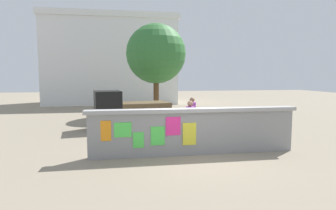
# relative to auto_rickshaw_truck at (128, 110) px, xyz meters

# --- Properties ---
(ground) EXTENTS (60.00, 60.00, 0.00)m
(ground) POSITION_rel_auto_rickshaw_truck_xyz_m (1.98, 2.92, -0.90)
(ground) COLOR gray
(poster_wall) EXTENTS (6.95, 0.42, 1.51)m
(poster_wall) POSITION_rel_auto_rickshaw_truck_xyz_m (1.98, -5.08, -0.12)
(poster_wall) COLOR gray
(poster_wall) RESTS_ON ground
(auto_rickshaw_truck) EXTENTS (3.78, 2.02, 1.85)m
(auto_rickshaw_truck) POSITION_rel_auto_rickshaw_truck_xyz_m (0.00, 0.00, 0.00)
(auto_rickshaw_truck) COLOR black
(auto_rickshaw_truck) RESTS_ON ground
(motorcycle) EXTENTS (1.89, 0.63, 0.87)m
(motorcycle) POSITION_rel_auto_rickshaw_truck_xyz_m (4.14, -0.89, -0.44)
(motorcycle) COLOR black
(motorcycle) RESTS_ON ground
(bicycle_near) EXTENTS (1.71, 0.44, 0.95)m
(bicycle_near) POSITION_rel_auto_rickshaw_truck_xyz_m (0.67, -3.19, -0.54)
(bicycle_near) COLOR black
(bicycle_near) RESTS_ON ground
(bicycle_far) EXTENTS (1.70, 0.44, 0.95)m
(bicycle_far) POSITION_rel_auto_rickshaw_truck_xyz_m (3.75, -3.69, -0.54)
(bicycle_far) COLOR black
(bicycle_far) RESTS_ON ground
(person_walking) EXTENTS (0.39, 0.39, 1.62)m
(person_walking) POSITION_rel_auto_rickshaw_truck_xyz_m (2.23, -3.51, 0.09)
(person_walking) COLOR #D83F72
(person_walking) RESTS_ON ground
(person_bystander) EXTENTS (0.48, 0.48, 1.62)m
(person_bystander) POSITION_rel_auto_rickshaw_truck_xyz_m (2.73, -1.87, 0.09)
(person_bystander) COLOR #BF6626
(person_bystander) RESTS_ON ground
(tree_roadside) EXTENTS (3.89, 3.89, 5.94)m
(tree_roadside) POSITION_rel_auto_rickshaw_truck_xyz_m (1.98, 4.72, 3.08)
(tree_roadside) COLOR brown
(tree_roadside) RESTS_ON ground
(building_background) EXTENTS (11.92, 5.53, 8.00)m
(building_background) POSITION_rel_auto_rickshaw_truck_xyz_m (-1.10, 13.43, 3.12)
(building_background) COLOR silver
(building_background) RESTS_ON ground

